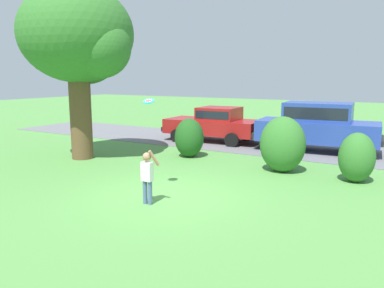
% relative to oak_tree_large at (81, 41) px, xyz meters
% --- Properties ---
extents(ground_plane, '(80.00, 80.00, 0.00)m').
position_rel_oak_tree_large_xyz_m(ground_plane, '(5.05, -2.30, -4.12)').
color(ground_plane, '#518E42').
extents(driveway_strip, '(28.00, 4.40, 0.02)m').
position_rel_oak_tree_large_xyz_m(driveway_strip, '(5.05, 5.57, -4.11)').
color(driveway_strip, slate).
rests_on(driveway_strip, ground).
extents(oak_tree_large, '(4.02, 4.10, 5.98)m').
position_rel_oak_tree_large_xyz_m(oak_tree_large, '(0.00, 0.00, 0.00)').
color(oak_tree_large, brown).
rests_on(oak_tree_large, ground).
extents(shrub_near_tree, '(1.06, 1.04, 1.41)m').
position_rel_oak_tree_large_xyz_m(shrub_near_tree, '(3.16, 1.98, -3.41)').
color(shrub_near_tree, '#1E511C').
rests_on(shrub_near_tree, ground).
extents(shrub_centre_left, '(1.40, 1.16, 1.71)m').
position_rel_oak_tree_large_xyz_m(shrub_centre_left, '(6.75, 1.56, -3.26)').
color(shrub_centre_left, '#33702B').
rests_on(shrub_centre_left, ground).
extents(shrub_centre, '(0.98, 0.99, 1.39)m').
position_rel_oak_tree_large_xyz_m(shrub_centre, '(8.88, 1.49, -3.47)').
color(shrub_centre, '#33702B').
rests_on(shrub_centre, ground).
extents(parked_sedan, '(4.50, 2.30, 1.56)m').
position_rel_oak_tree_large_xyz_m(parked_sedan, '(2.42, 5.42, -3.27)').
color(parked_sedan, maroon).
rests_on(parked_sedan, ground).
extents(parked_suv, '(4.83, 2.39, 1.92)m').
position_rel_oak_tree_large_xyz_m(parked_suv, '(6.91, 5.38, -3.04)').
color(parked_suv, '#28429E').
rests_on(parked_suv, ground).
extents(child_thrower, '(0.45, 0.27, 1.29)m').
position_rel_oak_tree_large_xyz_m(child_thrower, '(5.06, -2.99, -3.40)').
color(child_thrower, '#4C608C').
rests_on(child_thrower, ground).
extents(frisbee, '(0.29, 0.27, 0.14)m').
position_rel_oak_tree_large_xyz_m(frisbee, '(4.53, -2.19, -1.81)').
color(frisbee, '#1EB7B2').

